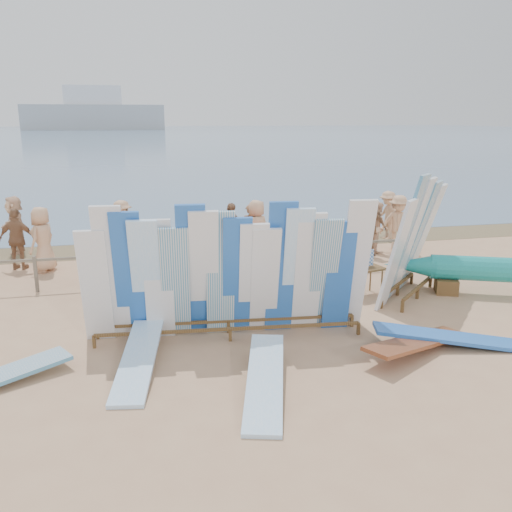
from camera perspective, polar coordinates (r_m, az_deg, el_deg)
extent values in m
plane|color=tan|center=(11.53, -4.16, -6.87)|extent=(160.00, 160.00, 0.00)
cube|color=slate|center=(138.70, -12.66, 12.38)|extent=(320.00, 240.00, 0.02)
cube|color=brown|center=(18.38, -7.67, 1.15)|extent=(40.00, 2.60, 0.01)
cube|color=#999EA3|center=(190.91, -16.65, 13.81)|extent=(45.00, 8.00, 8.00)
cube|color=silver|center=(191.03, -16.80, 15.91)|extent=(18.00, 6.00, 6.00)
cube|color=#736957|center=(14.13, -6.12, 0.50)|extent=(12.00, 0.06, 0.06)
cube|color=#736957|center=(14.33, -22.16, -1.76)|extent=(0.08, 0.08, 0.90)
cube|color=#736957|center=(14.14, -14.15, -1.33)|extent=(0.08, 0.08, 0.90)
cube|color=#736957|center=(14.22, -6.08, -0.86)|extent=(0.08, 0.08, 0.90)
cube|color=#736957|center=(14.58, 1.73, -0.40)|extent=(0.08, 0.08, 0.90)
cube|color=#736957|center=(15.20, 9.04, 0.04)|extent=(0.08, 0.08, 0.90)
cube|color=#736957|center=(16.05, 15.68, 0.44)|extent=(0.08, 0.08, 0.90)
cube|color=brown|center=(10.46, -2.74, -7.69)|extent=(5.07, 0.56, 0.06)
cube|color=brown|center=(10.86, -2.93, -6.84)|extent=(5.07, 0.56, 0.06)
cube|color=white|center=(10.49, -16.55, -3.13)|extent=(0.59, 0.61, 2.25)
cube|color=white|center=(10.38, -14.95, -1.93)|extent=(0.60, 0.73, 2.69)
cube|color=blue|center=(10.36, -13.22, -2.17)|extent=(0.61, 0.75, 2.58)
cube|color=#9DD0FB|center=(10.35, -11.48, -2.51)|extent=(0.62, 0.90, 2.44)
cube|color=white|center=(10.34, -10.21, -2.53)|extent=(0.59, 0.56, 2.41)
cube|color=silver|center=(10.34, -8.47, -2.85)|extent=(0.60, 0.74, 2.27)
cube|color=blue|center=(10.28, -6.78, -1.66)|extent=(0.62, 0.91, 2.70)
cube|color=white|center=(10.30, -5.50, -1.93)|extent=(0.62, 0.95, 2.58)
cube|color=silver|center=(10.32, -3.77, -1.98)|extent=(0.60, 0.68, 2.55)
cube|color=blue|center=(10.36, -2.04, -2.23)|extent=(0.60, 0.74, 2.43)
cube|color=white|center=(10.40, -0.33, -2.47)|extent=(0.61, 0.78, 2.32)
cube|color=white|center=(10.45, 0.92, -2.69)|extent=(0.61, 0.76, 2.21)
cube|color=blue|center=(10.43, 2.61, -1.34)|extent=(0.60, 0.69, 2.70)
cube|color=#9DD0FB|center=(10.50, 4.28, -1.60)|extent=(0.61, 0.78, 2.58)
cube|color=white|center=(10.56, 5.50, -1.80)|extent=(0.60, 0.73, 2.49)
cube|color=silver|center=(10.65, 7.12, -2.05)|extent=(0.61, 0.80, 2.36)
cube|color=blue|center=(10.74, 8.73, -2.13)|extent=(0.59, 0.60, 2.30)
cube|color=white|center=(10.77, 10.36, -1.01)|extent=(0.61, 0.84, 2.72)
cube|color=brown|center=(13.34, 16.66, -3.23)|extent=(1.62, 1.56, 0.07)
cube|color=brown|center=(13.47, 14.71, -2.92)|extent=(1.62, 1.56, 0.07)
cube|color=white|center=(12.21, 14.53, 0.08)|extent=(0.88, 0.88, 2.51)
cube|color=silver|center=(12.63, 15.36, 1.63)|extent=(1.00, 1.00, 2.99)
cube|color=white|center=(13.13, 16.04, 1.79)|extent=(1.01, 1.02, 2.87)
cube|color=silver|center=(13.63, 16.67, 1.93)|extent=(1.03, 1.03, 2.75)
cube|color=white|center=(14.04, 17.16, 2.00)|extent=(1.04, 1.04, 2.63)
cube|color=brown|center=(14.06, 19.39, -2.94)|extent=(0.71, 0.76, 0.36)
cone|color=teal|center=(13.81, 15.82, -0.96)|extent=(1.34, 1.00, 0.56)
cube|color=brown|center=(13.20, 11.42, -1.28)|extent=(0.95, 0.77, 0.05)
cube|color=white|center=(13.14, 11.47, -0.23)|extent=(0.44, 0.13, 0.40)
cube|color=blue|center=(10.92, 19.33, -8.95)|extent=(2.74, 1.27, 0.38)
cube|color=#9DD0FB|center=(9.69, -12.20, -11.50)|extent=(1.02, 2.75, 0.36)
cube|color=#9DD0FB|center=(8.80, 0.95, -13.95)|extent=(1.28, 2.74, 0.39)
cube|color=brown|center=(10.53, 16.64, -9.61)|extent=(2.64, 1.75, 0.39)
cube|color=red|center=(14.87, -5.33, -0.68)|extent=(0.71, 0.69, 0.05)
cube|color=red|center=(15.02, -5.07, 0.58)|extent=(0.57, 0.39, 0.55)
cube|color=red|center=(15.10, -5.74, -0.53)|extent=(0.62, 0.59, 0.05)
cube|color=red|center=(15.24, -6.09, 0.62)|extent=(0.54, 0.29, 0.52)
cube|color=red|center=(15.33, -0.52, 0.89)|extent=(0.57, 0.86, 0.59)
cube|color=red|center=(15.56, -0.65, 2.52)|extent=(0.50, 0.23, 0.37)
imported|color=tan|center=(17.35, -13.88, 2.94)|extent=(1.14, 1.05, 1.70)
imported|color=beige|center=(17.59, 12.64, 3.02)|extent=(0.38, 0.78, 1.61)
imported|color=tan|center=(17.87, 14.73, 3.36)|extent=(1.24, 0.73, 1.79)
imported|color=#8C6042|center=(16.69, -2.66, 2.81)|extent=(1.01, 0.93, 1.65)
imported|color=#8C6042|center=(16.54, -23.82, 1.63)|extent=(1.10, 0.69, 1.74)
imported|color=#8C6042|center=(16.50, -0.66, 2.67)|extent=(0.64, 0.42, 1.64)
imported|color=#8C6042|center=(16.96, 11.88, 2.93)|extent=(1.07, 1.04, 1.78)
imported|color=tan|center=(19.53, 13.69, 4.19)|extent=(0.64, 1.16, 1.69)
imported|color=beige|center=(18.61, -24.02, 3.03)|extent=(0.58, 1.69, 1.81)
imported|color=tan|center=(16.27, 0.06, 2.79)|extent=(0.97, 0.73, 1.80)
imported|color=tan|center=(16.09, -21.55, 1.65)|extent=(0.79, 0.98, 1.81)
imported|color=beige|center=(15.79, -13.96, 1.51)|extent=(0.80, 0.50, 1.53)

